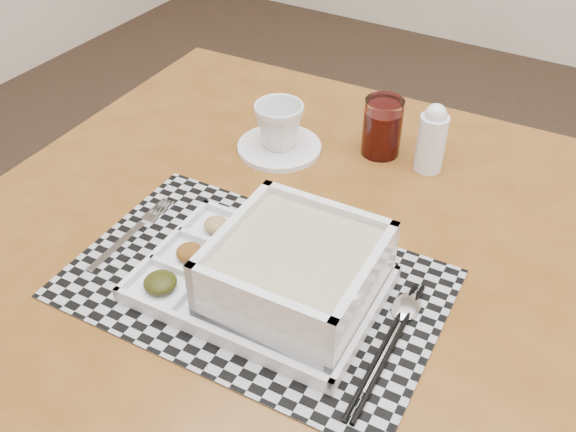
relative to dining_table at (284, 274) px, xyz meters
The scene contains 10 objects.
dining_table is the anchor object (origin of this frame).
placemat 0.13m from the dining_table, 81.15° to the right, with size 0.51×0.33×0.00m, color #9B9AA1.
serving_tray 0.17m from the dining_table, 57.55° to the right, with size 0.33×0.23×0.10m.
fork 0.24m from the dining_table, 151.18° to the right, with size 0.03×0.19×0.00m.
spoon 0.24m from the dining_table, 14.93° to the right, with size 0.04×0.18×0.01m.
chopsticks 0.26m from the dining_table, 28.52° to the right, with size 0.03×0.24×0.01m.
saucer 0.25m from the dining_table, 122.91° to the left, with size 0.15×0.15×0.01m, color silver.
cup 0.27m from the dining_table, 122.91° to the left, with size 0.09×0.09×0.08m, color silver.
juice_glass 0.31m from the dining_table, 84.50° to the left, with size 0.07×0.07×0.10m.
creamer_bottle 0.33m from the dining_table, 67.21° to the left, with size 0.05×0.05×0.12m.
Camera 1 is at (-0.01, -0.65, 1.37)m, focal length 40.00 mm.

